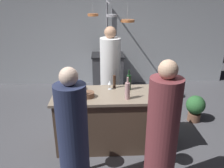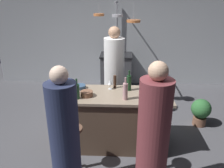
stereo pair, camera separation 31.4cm
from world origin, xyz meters
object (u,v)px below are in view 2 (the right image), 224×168
object	(u,v)px
guest_right	(153,140)
wine_glass_near_left_guest	(162,84)
stove_range	(116,71)
wine_bottle_green	(77,91)
pepper_mill	(115,82)
bar_stool_left	(74,147)
mixing_bowl_wooden	(87,94)
mixing_bowl_blue	(80,87)
wine_bottle_red	(129,83)
potted_plant	(201,111)
wine_glass_near_right_guest	(110,83)
wine_bottle_rose	(125,91)
guest_left	(65,139)
bar_stool_right	(151,149)
chef	(114,78)

from	to	relation	value
guest_right	wine_glass_near_left_guest	xyz separation A→B (m)	(0.26, 1.15, 0.22)
stove_range	wine_bottle_green	world-z (taller)	wine_bottle_green
wine_bottle_green	guest_right	bearing A→B (deg)	-38.86
pepper_mill	wine_glass_near_left_guest	size ratio (longest dim) A/B	1.44
bar_stool_left	mixing_bowl_wooden	world-z (taller)	mixing_bowl_wooden
mixing_bowl_blue	pepper_mill	bearing A→B (deg)	5.28
mixing_bowl_wooden	stove_range	bearing A→B (deg)	81.88
wine_bottle_green	wine_glass_near_left_guest	size ratio (longest dim) A/B	2.08
wine_bottle_red	wine_glass_near_left_guest	size ratio (longest dim) A/B	2.23
wine_bottle_red	mixing_bowl_wooden	world-z (taller)	wine_bottle_red
potted_plant	wine_bottle_red	distance (m)	1.62
wine_glass_near_right_guest	wine_glass_near_left_guest	size ratio (longest dim) A/B	1.00
wine_glass_near_left_guest	mixing_bowl_blue	xyz separation A→B (m)	(-1.29, 0.03, -0.08)
guest_right	mixing_bowl_wooden	bearing A→B (deg)	134.38
wine_bottle_rose	wine_glass_near_right_guest	distance (m)	0.44
stove_range	mixing_bowl_blue	bearing A→B (deg)	-102.94
wine_bottle_rose	wine_glass_near_left_guest	distance (m)	0.66
wine_bottle_green	wine_glass_near_right_guest	xyz separation A→B (m)	(0.45, 0.38, -0.01)
bar_stool_left	wine_glass_near_right_guest	distance (m)	1.11
wine_glass_near_right_guest	mixing_bowl_wooden	world-z (taller)	wine_glass_near_right_guest
stove_range	guest_right	xyz separation A→B (m)	(0.51, -3.44, 0.34)
bar_stool_left	wine_glass_near_left_guest	world-z (taller)	wine_glass_near_left_guest
mixing_bowl_wooden	pepper_mill	bearing A→B (deg)	40.12
stove_range	wine_bottle_red	size ratio (longest dim) A/B	2.74
guest_left	wine_glass_near_left_guest	xyz separation A→B (m)	(1.26, 1.14, 0.25)
guest_right	wine_glass_near_left_guest	bearing A→B (deg)	77.31
guest_right	potted_plant	size ratio (longest dim) A/B	3.27
pepper_mill	mixing_bowl_wooden	distance (m)	0.53
bar_stool_left	mixing_bowl_blue	size ratio (longest dim) A/B	3.57
wine_bottle_red	bar_stool_left	bearing A→B (deg)	-134.01
mixing_bowl_wooden	bar_stool_right	bearing A→B (deg)	-29.58
wine_bottle_rose	mixing_bowl_blue	xyz separation A→B (m)	(-0.72, 0.37, -0.10)
wine_bottle_red	mixing_bowl_blue	size ratio (longest dim) A/B	1.71
guest_right	mixing_bowl_blue	bearing A→B (deg)	131.05
bar_stool_left	mixing_bowl_blue	bearing A→B (deg)	92.68
pepper_mill	stove_range	bearing A→B (deg)	91.06
mixing_bowl_blue	wine_bottle_red	bearing A→B (deg)	-2.72
bar_stool_left	stove_range	bearing A→B (deg)	81.09
chef	wine_bottle_green	world-z (taller)	chef
wine_glass_near_right_guest	bar_stool_right	bearing A→B (deg)	-53.92
guest_right	wine_bottle_green	size ratio (longest dim) A/B	5.60
chef	guest_left	bearing A→B (deg)	-104.87
bar_stool_left	wine_bottle_rose	xyz separation A→B (m)	(0.69, 0.44, 0.65)
pepper_mill	mixing_bowl_wooden	size ratio (longest dim) A/B	1.15
pepper_mill	mixing_bowl_wooden	bearing A→B (deg)	-139.88
wine_bottle_rose	mixing_bowl_wooden	size ratio (longest dim) A/B	1.81
potted_plant	wine_bottle_green	size ratio (longest dim) A/B	1.71
stove_range	guest_left	distance (m)	3.48
guest_left	wine_bottle_rose	xyz separation A→B (m)	(0.70, 0.79, 0.27)
wine_bottle_rose	guest_left	bearing A→B (deg)	-131.33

